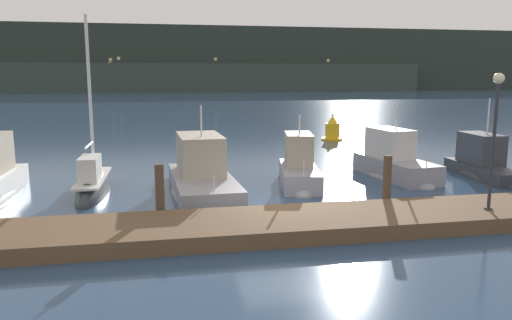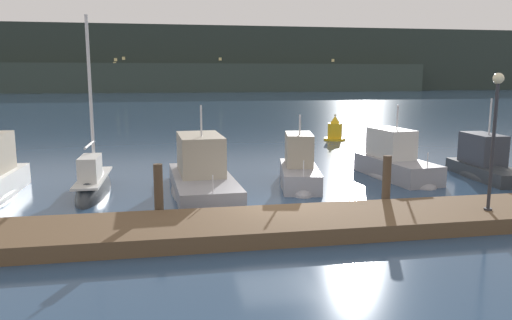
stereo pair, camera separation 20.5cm
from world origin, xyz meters
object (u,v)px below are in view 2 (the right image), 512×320
(sailboat_berth_4, at_px, (94,189))
(motorboat_berth_8, at_px, (486,171))
(motorboat_berth_5, at_px, (202,180))
(dock_lamppost, at_px, (495,120))
(motorboat_berth_6, at_px, (299,176))
(channel_buoy, at_px, (335,131))
(motorboat_berth_7, at_px, (395,168))

(sailboat_berth_4, distance_m, motorboat_berth_8, 16.69)
(sailboat_berth_4, bearing_deg, motorboat_berth_5, -5.81)
(dock_lamppost, bearing_deg, motorboat_berth_6, 122.76)
(motorboat_berth_5, height_order, dock_lamppost, dock_lamppost)
(dock_lamppost, bearing_deg, motorboat_berth_5, 143.71)
(motorboat_berth_5, height_order, channel_buoy, motorboat_berth_5)
(channel_buoy, bearing_deg, sailboat_berth_4, -137.08)
(sailboat_berth_4, bearing_deg, dock_lamppost, -27.55)
(motorboat_berth_5, height_order, motorboat_berth_8, motorboat_berth_8)
(sailboat_berth_4, relative_size, dock_lamppost, 1.84)
(motorboat_berth_7, height_order, motorboat_berth_8, motorboat_berth_8)
(channel_buoy, xyz_separation_m, dock_lamppost, (-2.09, -19.83, 2.52))
(motorboat_berth_6, relative_size, motorboat_berth_8, 0.95)
(channel_buoy, bearing_deg, motorboat_berth_6, -114.96)
(motorboat_berth_7, xyz_separation_m, channel_buoy, (1.67, 12.75, 0.23))
(sailboat_berth_4, xyz_separation_m, motorboat_berth_8, (16.68, -0.12, 0.14))
(motorboat_berth_7, bearing_deg, channel_buoy, 82.53)
(motorboat_berth_7, bearing_deg, dock_lamppost, -93.40)
(motorboat_berth_5, relative_size, motorboat_berth_6, 1.43)
(motorboat_berth_8, relative_size, dock_lamppost, 1.25)
(motorboat_berth_7, distance_m, channel_buoy, 12.86)
(motorboat_berth_6, height_order, motorboat_berth_7, motorboat_berth_7)
(motorboat_berth_5, distance_m, motorboat_berth_6, 4.06)
(sailboat_berth_4, height_order, channel_buoy, sailboat_berth_4)
(motorboat_berth_7, xyz_separation_m, motorboat_berth_8, (3.94, -0.78, -0.15))
(motorboat_berth_6, distance_m, motorboat_berth_8, 8.51)
(sailboat_berth_4, distance_m, channel_buoy, 19.69)
(sailboat_berth_4, bearing_deg, channel_buoy, 42.92)
(sailboat_berth_4, distance_m, motorboat_berth_6, 8.18)
(sailboat_berth_4, relative_size, motorboat_berth_7, 1.42)
(motorboat_berth_7, relative_size, dock_lamppost, 1.29)
(sailboat_berth_4, xyz_separation_m, motorboat_berth_6, (8.18, 0.01, 0.22))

